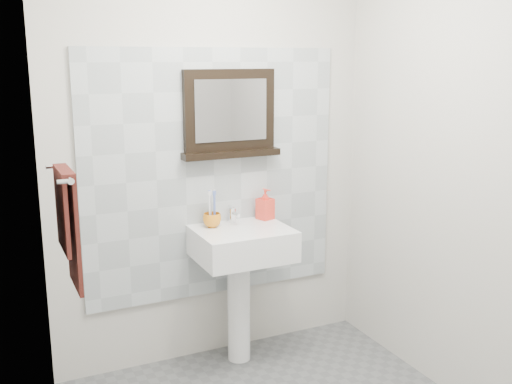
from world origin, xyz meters
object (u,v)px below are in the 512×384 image
Objects in this scene: soap_dispenser at (265,204)px; hand_towel at (68,219)px; toothbrush_cup at (212,220)px; framed_mirror at (230,116)px; pedestal_sink at (242,258)px.

hand_towel reaches higher than soap_dispenser.
toothbrush_cup is at bearing 165.34° from soap_dispenser.
soap_dispenser is 0.59m from framed_mirror.
pedestal_sink is at bearing -168.82° from soap_dispenser.
toothbrush_cup is 0.37m from soap_dispenser.
toothbrush_cup is at bearing 30.30° from hand_towel.
soap_dispenser reaches higher than pedestal_sink.
hand_towel is (-1.04, -0.60, -0.37)m from framed_mirror.
pedestal_sink is 0.85m from framed_mirror.
pedestal_sink is 1.20m from hand_towel.
soap_dispenser is 1.37m from hand_towel.
framed_mirror is 1.26m from hand_towel.
soap_dispenser is at bearing -16.03° from framed_mirror.
pedestal_sink is 0.38m from soap_dispenser.
soap_dispenser is (0.22, 0.13, 0.28)m from pedestal_sink.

